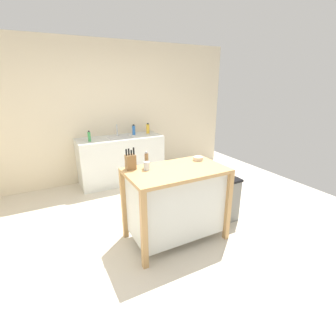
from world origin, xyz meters
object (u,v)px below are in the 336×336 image
at_px(drinking_cup, 147,166).
at_px(bottle_spray_cleaner, 148,129).
at_px(pepper_grinder, 147,160).
at_px(sink_faucet, 117,130).
at_px(bottle_hand_soap, 89,136).
at_px(bowl_ceramic_small, 198,158).
at_px(bottle_dish_soap, 134,130).
at_px(kitchen_island, 176,201).
at_px(knife_block, 131,162).
at_px(trash_bin, 225,199).

distance_m(drinking_cup, bottle_spray_cleaner, 2.27).
xyz_separation_m(drinking_cup, bottle_spray_cleaner, (0.93, 2.07, 0.01)).
height_order(pepper_grinder, sink_faucet, pepper_grinder).
bearing_deg(bottle_hand_soap, bowl_ceramic_small, -62.53).
distance_m(drinking_cup, bottle_dish_soap, 2.18).
relative_size(kitchen_island, pepper_grinder, 5.93).
xyz_separation_m(sink_faucet, bottle_dish_soap, (0.32, -0.05, -0.02)).
height_order(knife_block, pepper_grinder, knife_block).
distance_m(trash_bin, sink_faucet, 2.47).
relative_size(kitchen_island, bottle_spray_cleaner, 5.65).
distance_m(pepper_grinder, trash_bin, 1.31).
xyz_separation_m(bottle_dish_soap, bottle_hand_soap, (-0.89, -0.18, -0.01)).
xyz_separation_m(trash_bin, bottle_spray_cleaner, (-0.20, 2.16, 0.67)).
bearing_deg(knife_block, pepper_grinder, -9.01).
distance_m(bowl_ceramic_small, pepper_grinder, 0.70).
height_order(kitchen_island, bottle_hand_soap, bottle_hand_soap).
xyz_separation_m(sink_faucet, bottle_spray_cleaner, (0.62, -0.06, -0.01)).
relative_size(pepper_grinder, bottle_spray_cleaner, 0.95).
xyz_separation_m(kitchen_island, bottle_dish_soap, (0.32, 2.22, 0.47)).
height_order(pepper_grinder, trash_bin, pepper_grinder).
relative_size(drinking_cup, bottle_dish_soap, 0.48).
distance_m(sink_faucet, bottle_hand_soap, 0.61).
relative_size(kitchen_island, trash_bin, 1.85).
xyz_separation_m(pepper_grinder, bottle_dish_soap, (0.60, 2.01, -0.03)).
xyz_separation_m(kitchen_island, drinking_cup, (-0.31, 0.14, 0.46)).
bearing_deg(bottle_dish_soap, bottle_spray_cleaner, -2.80).
bearing_deg(bottle_spray_cleaner, bottle_dish_soap, 177.20).
distance_m(sink_faucet, bottle_spray_cleaner, 0.62).
height_order(bowl_ceramic_small, bottle_dish_soap, bottle_dish_soap).
bearing_deg(bottle_dish_soap, sink_faucet, 171.92).
bearing_deg(drinking_cup, knife_block, 144.30).
xyz_separation_m(drinking_cup, pepper_grinder, (0.03, 0.08, 0.04)).
relative_size(sink_faucet, bottle_dish_soap, 1.09).
height_order(knife_block, bottle_spray_cleaner, knife_block).
distance_m(kitchen_island, bottle_spray_cleaner, 2.34).
bearing_deg(bottle_dish_soap, knife_block, -111.65).
bearing_deg(trash_bin, bottle_dish_soap, 102.90).
distance_m(bowl_ceramic_small, trash_bin, 0.76).
bearing_deg(sink_faucet, pepper_grinder, -97.70).
height_order(pepper_grinder, bottle_spray_cleaner, pepper_grinder).
relative_size(knife_block, bottle_dish_soap, 1.25).
bearing_deg(drinking_cup, trash_bin, -4.50).
relative_size(kitchen_island, bowl_ceramic_small, 9.26).
distance_m(drinking_cup, bottle_hand_soap, 1.92).
relative_size(sink_faucet, bottle_spray_cleaner, 1.07).
xyz_separation_m(pepper_grinder, trash_bin, (1.10, -0.17, -0.70)).
distance_m(bowl_ceramic_small, bottle_hand_soap, 2.12).
bearing_deg(kitchen_island, sink_faucet, 89.96).
bearing_deg(knife_block, sink_faucet, 77.10).
bearing_deg(pepper_grinder, knife_block, 170.99).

